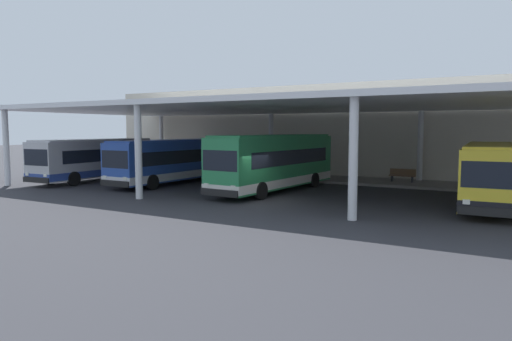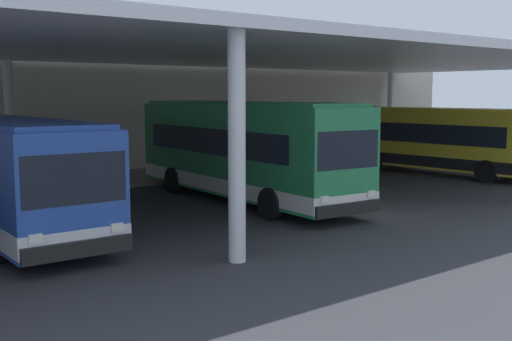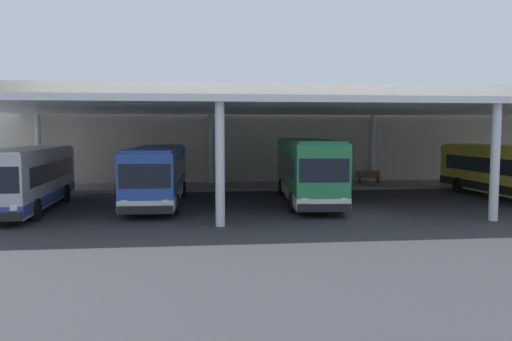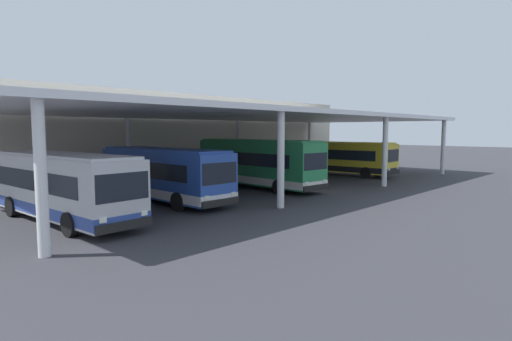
% 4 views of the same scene
% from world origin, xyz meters
% --- Properties ---
extents(ground_plane, '(200.00, 200.00, 0.00)m').
position_xyz_m(ground_plane, '(0.00, 0.00, 0.00)').
color(ground_plane, '#333338').
extents(platform_kerb, '(42.00, 4.50, 0.18)m').
position_xyz_m(platform_kerb, '(0.00, 11.75, 0.09)').
color(platform_kerb, gray).
rests_on(platform_kerb, ground).
extents(station_building_facade, '(48.00, 1.60, 7.66)m').
position_xyz_m(station_building_facade, '(0.00, 15.00, 3.83)').
color(station_building_facade, beige).
rests_on(station_building_facade, ground).
extents(canopy_shelter, '(40.00, 17.00, 5.55)m').
position_xyz_m(canopy_shelter, '(0.00, 5.50, 5.31)').
color(canopy_shelter, silver).
rests_on(canopy_shelter, ground).
extents(bus_nearest_bay, '(3.07, 10.64, 3.17)m').
position_xyz_m(bus_nearest_bay, '(-15.74, 2.82, 1.66)').
color(bus_nearest_bay, '#B7B7BC').
rests_on(bus_nearest_bay, ground).
extents(bus_second_bay, '(2.86, 10.57, 3.17)m').
position_xyz_m(bus_second_bay, '(-9.35, 4.01, 1.66)').
color(bus_second_bay, '#284CA8').
rests_on(bus_second_bay, ground).
extents(bus_middle_bay, '(3.37, 11.49, 3.57)m').
position_xyz_m(bus_middle_bay, '(-0.97, 4.12, 1.84)').
color(bus_middle_bay, '#28844C').
rests_on(bus_middle_bay, ground).
extents(bus_far_bay, '(3.02, 10.62, 3.17)m').
position_xyz_m(bus_far_bay, '(11.16, 4.44, 1.66)').
color(bus_far_bay, yellow).
rests_on(bus_far_bay, ground).
extents(bench_waiting, '(1.80, 0.45, 0.92)m').
position_xyz_m(bench_waiting, '(5.30, 11.82, 0.66)').
color(bench_waiting, brown).
rests_on(bench_waiting, platform_kerb).
extents(trash_bin, '(0.52, 0.52, 0.98)m').
position_xyz_m(trash_bin, '(1.65, 11.72, 0.68)').
color(trash_bin, '#33383D').
rests_on(trash_bin, platform_kerb).
extents(banner_sign, '(0.70, 0.12, 3.20)m').
position_xyz_m(banner_sign, '(-8.99, 10.94, 1.98)').
color(banner_sign, '#B2B2B7').
rests_on(banner_sign, platform_kerb).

